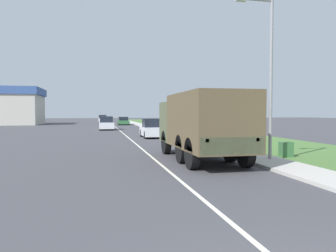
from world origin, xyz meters
TOP-DOWN VIEW (x-y plane):
  - ground_plane at (0.00, 40.00)m, footprint 180.00×180.00m
  - lane_centre_stripe at (0.00, 40.00)m, footprint 0.12×120.00m
  - sidewalk_right at (4.50, 40.00)m, footprint 1.80×120.00m
  - grass_strip_right at (8.90, 40.00)m, footprint 7.00×120.00m
  - military_truck at (2.00, 11.26)m, footprint 2.45×7.09m
  - car_nearest_ahead at (2.03, 24.84)m, footprint 1.78×3.91m
  - car_second_ahead at (-1.51, 38.56)m, footprint 1.75×4.39m
  - car_third_ahead at (1.79, 54.85)m, footprint 1.79×4.41m
  - car_fourth_ahead at (-1.56, 70.81)m, footprint 1.85×4.72m
  - lamp_post at (4.54, 10.27)m, footprint 1.69×0.24m
  - utility_box at (6.20, 11.37)m, footprint 0.55×0.45m

SIDE VIEW (x-z plane):
  - ground_plane at x=0.00m, z-range 0.00..0.00m
  - lane_centre_stripe at x=0.00m, z-range 0.00..0.00m
  - grass_strip_right at x=8.90m, z-range 0.00..0.02m
  - sidewalk_right at x=4.50m, z-range 0.00..0.12m
  - utility_box at x=6.20m, z-range 0.02..0.72m
  - car_third_ahead at x=1.79m, z-range -0.06..1.33m
  - car_nearest_ahead at x=2.03m, z-range -0.09..1.53m
  - car_fourth_ahead at x=-1.56m, z-range -0.08..1.54m
  - car_second_ahead at x=-1.51m, z-range -0.09..1.57m
  - military_truck at x=2.00m, z-range 0.20..3.12m
  - lamp_post at x=4.54m, z-range 0.79..7.65m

